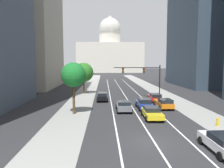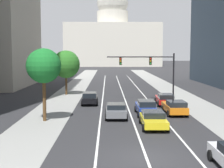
% 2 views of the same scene
% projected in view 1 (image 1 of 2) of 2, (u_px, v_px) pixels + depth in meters
% --- Properties ---
extents(ground_plane, '(400.00, 400.00, 0.00)m').
position_uv_depth(ground_plane, '(120.00, 88.00, 58.54)').
color(ground_plane, '#2B2B2D').
extents(sidewalk_left, '(4.49, 130.00, 0.01)m').
position_uv_depth(sidewalk_left, '(87.00, 90.00, 53.27)').
color(sidewalk_left, gray).
rests_on(sidewalk_left, ground).
extents(sidewalk_right, '(4.49, 130.00, 0.01)m').
position_uv_depth(sidewalk_right, '(156.00, 90.00, 53.86)').
color(sidewalk_right, gray).
rests_on(sidewalk_right, ground).
extents(lane_stripe_left, '(0.16, 90.00, 0.01)m').
position_uv_depth(lane_stripe_left, '(110.00, 97.00, 43.51)').
color(lane_stripe_left, white).
rests_on(lane_stripe_left, ground).
extents(lane_stripe_center, '(0.16, 90.00, 0.01)m').
position_uv_depth(lane_stripe_center, '(125.00, 97.00, 43.62)').
color(lane_stripe_center, white).
rests_on(lane_stripe_center, ground).
extents(lane_stripe_right, '(0.16, 90.00, 0.01)m').
position_uv_depth(lane_stripe_right, '(141.00, 96.00, 43.72)').
color(lane_stripe_right, white).
rests_on(lane_stripe_right, ground).
extents(office_tower_far_left, '(19.42, 23.35, 38.91)m').
position_uv_depth(office_tower_far_left, '(19.00, 13.00, 58.89)').
color(office_tower_far_left, '#B7AD99').
rests_on(office_tower_far_left, ground).
extents(office_tower_far_right, '(21.38, 26.03, 45.47)m').
position_uv_depth(office_tower_far_right, '(216.00, 5.00, 62.74)').
color(office_tower_far_right, '#334251').
rests_on(office_tower_far_right, ground).
extents(capitol_building, '(44.17, 23.46, 38.31)m').
position_uv_depth(capitol_building, '(110.00, 53.00, 155.42)').
color(capitol_building, beige).
rests_on(capitol_building, ground).
extents(car_white, '(1.98, 4.61, 1.41)m').
position_uv_depth(car_white, '(222.00, 142.00, 16.42)').
color(car_white, silver).
rests_on(car_white, ground).
extents(car_red, '(2.14, 4.77, 1.43)m').
position_uv_depth(car_red, '(155.00, 97.00, 38.27)').
color(car_red, red).
rests_on(car_red, ground).
extents(car_yellow, '(2.15, 4.61, 1.36)m').
position_uv_depth(car_yellow, '(152.00, 112.00, 26.51)').
color(car_yellow, yellow).
rests_on(car_yellow, ground).
extents(car_orange, '(2.10, 4.78, 1.46)m').
position_uv_depth(car_orange, '(164.00, 103.00, 32.42)').
color(car_orange, orange).
rests_on(car_orange, ground).
extents(car_blue, '(1.94, 4.66, 1.55)m').
position_uv_depth(car_blue, '(144.00, 103.00, 31.89)').
color(car_blue, '#1E389E').
rests_on(car_blue, ground).
extents(car_black, '(2.01, 4.20, 1.47)m').
position_uv_depth(car_black, '(102.00, 96.00, 38.69)').
color(car_black, black).
rests_on(car_black, ground).
extents(car_gray, '(2.11, 4.23, 1.41)m').
position_uv_depth(car_gray, '(124.00, 106.00, 30.45)').
color(car_gray, slate).
rests_on(car_gray, ground).
extents(traffic_signal_mast, '(8.76, 0.39, 6.16)m').
position_uv_depth(traffic_signal_mast, '(145.00, 74.00, 41.79)').
color(traffic_signal_mast, black).
rests_on(traffic_signal_mast, ground).
extents(fire_hydrant, '(0.26, 0.35, 0.91)m').
position_uv_depth(fire_hydrant, '(218.00, 122.00, 23.34)').
color(fire_hydrant, yellow).
rests_on(fire_hydrant, ground).
extents(street_tree_mid_left, '(4.10, 4.10, 6.58)m').
position_uv_depth(street_tree_mid_left, '(84.00, 72.00, 47.44)').
color(street_tree_mid_left, '#51381E').
rests_on(street_tree_mid_left, ground).
extents(street_tree_near_left, '(3.16, 3.16, 6.63)m').
position_uv_depth(street_tree_near_left, '(73.00, 75.00, 28.48)').
color(street_tree_near_left, '#51381E').
rests_on(street_tree_near_left, ground).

